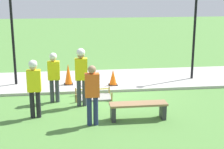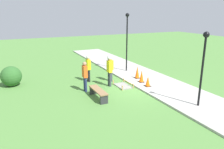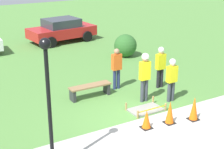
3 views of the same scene
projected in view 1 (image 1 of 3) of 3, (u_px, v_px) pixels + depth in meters
ground_plane at (108, 93)px, 12.77m from camera, size 60.00×60.00×0.00m
sidewalk at (104, 80)px, 14.27m from camera, size 28.00×3.15×0.10m
wet_concrete_patch at (93, 97)px, 12.12m from camera, size 1.27×0.80×0.29m
traffic_cone_near_patch at (113, 77)px, 13.30m from camera, size 0.34×0.34×0.62m
traffic_cone_far_patch at (91, 76)px, 13.28m from camera, size 0.34×0.34×0.77m
traffic_cone_sidewalk_edge at (68, 74)px, 13.38m from camera, size 0.34×0.34×0.82m
park_bench at (138, 108)px, 10.14m from camera, size 1.71×0.44×0.51m
worker_supervisor at (54, 73)px, 11.50m from camera, size 0.40×0.25×1.71m
worker_assistant at (81, 71)px, 11.08m from camera, size 0.40×0.28×1.93m
worker_trainee at (34, 84)px, 10.11m from camera, size 0.40×0.26×1.78m
bystander_in_orange_shirt at (92, 92)px, 9.57m from camera, size 0.40×0.23×1.75m
lamppost_near at (11, 13)px, 12.82m from camera, size 0.28×0.28×4.27m
lamppost_far at (195, 22)px, 13.77m from camera, size 0.28×0.28×3.51m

